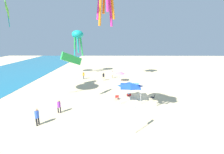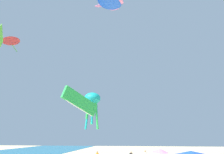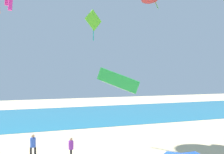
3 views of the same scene
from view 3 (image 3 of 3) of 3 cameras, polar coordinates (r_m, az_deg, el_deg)
name	(u,v)px [view 3 (image 3 of 3)]	position (r m, az deg, el deg)	size (l,w,h in m)	color
ocean_strip	(84,115)	(42.65, -6.26, -8.37)	(120.00, 20.74, 0.02)	teal
person_watching_sky	(71,146)	(21.23, -9.11, -15.00)	(0.40, 0.45, 1.69)	black
person_kite_handler	(33,144)	(22.18, -17.17, -14.03)	(0.50, 0.45, 1.88)	black
kite_diamond_lime	(93,21)	(28.73, -4.17, 12.27)	(2.20, 1.11, 3.46)	#66D82D
kite_parafoil_green	(118,81)	(20.54, 1.37, -0.83)	(3.02, 2.24, 2.11)	green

